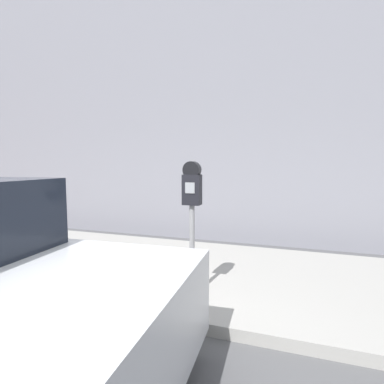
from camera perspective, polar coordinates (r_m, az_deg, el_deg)
ground_plane at (r=2.85m, az=-21.54°, el=-29.36°), size 60.00×60.00×0.00m
sidewalk at (r=4.53m, az=-2.62°, el=-14.64°), size 24.00×2.80×0.12m
building_facade at (r=6.52m, az=4.72°, el=18.66°), size 24.00×0.30×6.23m
parking_meter at (r=3.27m, az=-0.00°, el=-1.40°), size 0.19×0.14×1.52m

